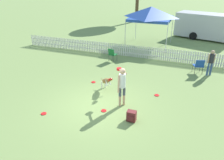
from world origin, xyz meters
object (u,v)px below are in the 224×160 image
(frisbee_near_dog, at_px, (104,111))
(handler_person, at_px, (122,82))
(frisbee_near_handler, at_px, (44,114))
(folding_chair_center, at_px, (112,54))
(spectator_standing, at_px, (211,61))
(backpack_on_grass, at_px, (131,116))
(equipment_trailer, at_px, (206,25))
(folding_chair_blue_left, at_px, (199,65))
(frisbee_midfield, at_px, (157,95))
(frisbee_far_scatter, at_px, (93,82))
(leaping_dog, at_px, (106,81))
(canopy_tent_main, at_px, (151,13))

(frisbee_near_dog, bearing_deg, handler_person, 54.13)
(frisbee_near_handler, height_order, folding_chair_center, folding_chair_center)
(handler_person, xyz_separation_m, spectator_standing, (3.66, 4.85, -0.22))
(backpack_on_grass, height_order, equipment_trailer, equipment_trailer)
(folding_chair_blue_left, xyz_separation_m, equipment_trailer, (0.33, 8.92, 0.65))
(frisbee_midfield, bearing_deg, folding_chair_center, 134.99)
(frisbee_near_dog, relative_size, spectator_standing, 0.15)
(folding_chair_center, bearing_deg, folding_chair_blue_left, -167.25)
(frisbee_near_handler, bearing_deg, equipment_trailer, 68.45)
(handler_person, bearing_deg, frisbee_midfield, -1.58)
(frisbee_far_scatter, relative_size, equipment_trailer, 0.04)
(frisbee_near_handler, relative_size, frisbee_near_dog, 1.00)
(frisbee_far_scatter, bearing_deg, equipment_trailer, 65.56)
(frisbee_near_handler, bearing_deg, frisbee_far_scatter, 79.51)
(handler_person, height_order, folding_chair_blue_left, handler_person)
(leaping_dog, height_order, spectator_standing, spectator_standing)
(frisbee_far_scatter, bearing_deg, handler_person, -37.43)
(handler_person, height_order, spectator_standing, handler_person)
(folding_chair_center, relative_size, canopy_tent_main, 0.28)
(backpack_on_grass, xyz_separation_m, folding_chair_blue_left, (2.33, 5.87, 0.32))
(equipment_trailer, bearing_deg, handler_person, -87.49)
(leaping_dog, xyz_separation_m, equipment_trailer, (4.52, 12.80, 0.65))
(leaping_dog, distance_m, backpack_on_grass, 2.74)
(folding_chair_blue_left, bearing_deg, folding_chair_center, -20.65)
(leaping_dog, bearing_deg, folding_chair_center, -121.33)
(handler_person, height_order, canopy_tent_main, canopy_tent_main)
(frisbee_midfield, distance_m, frisbee_far_scatter, 3.45)
(backpack_on_grass, relative_size, folding_chair_center, 0.48)
(backpack_on_grass, bearing_deg, frisbee_midfield, 76.41)
(frisbee_near_handler, height_order, frisbee_far_scatter, same)
(frisbee_midfield, relative_size, spectator_standing, 0.15)
(backpack_on_grass, relative_size, folding_chair_blue_left, 0.48)
(frisbee_far_scatter, bearing_deg, backpack_on_grass, -42.48)
(equipment_trailer, bearing_deg, frisbee_near_dog, -88.80)
(backpack_on_grass, bearing_deg, folding_chair_center, 117.03)
(handler_person, height_order, frisbee_far_scatter, handler_person)
(leaping_dog, height_order, frisbee_near_dog, leaping_dog)
(handler_person, height_order, backpack_on_grass, handler_person)
(leaping_dog, height_order, frisbee_near_handler, leaping_dog)
(folding_chair_center, bearing_deg, frisbee_near_dog, 121.85)
(equipment_trailer, bearing_deg, frisbee_midfield, -83.19)
(equipment_trailer, bearing_deg, frisbee_near_handler, -95.20)
(frisbee_near_handler, bearing_deg, frisbee_midfield, 38.15)
(frisbee_near_handler, distance_m, canopy_tent_main, 11.97)
(frisbee_near_handler, relative_size, folding_chair_blue_left, 0.25)
(frisbee_midfield, distance_m, backpack_on_grass, 2.46)
(folding_chair_center, bearing_deg, backpack_on_grass, 131.57)
(canopy_tent_main, xyz_separation_m, equipment_trailer, (4.25, 4.09, -1.39))
(leaping_dog, relative_size, frisbee_near_dog, 4.27)
(spectator_standing, bearing_deg, frisbee_near_handler, 21.90)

